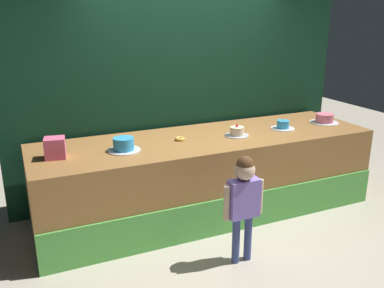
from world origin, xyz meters
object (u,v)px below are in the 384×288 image
at_px(pink_box, 55,148).
at_px(cake_center_left, 237,132).
at_px(cake_center_right, 283,125).
at_px(cake_far_left, 124,145).
at_px(donut, 180,139).
at_px(child_figure, 244,195).
at_px(cake_far_right, 324,119).

relative_size(pink_box, cake_center_left, 0.74).
distance_m(cake_center_left, cake_center_right, 0.65).
height_order(cake_far_left, cake_center_right, cake_center_right).
height_order(pink_box, cake_center_right, pink_box).
relative_size(cake_far_left, cake_center_right, 1.19).
relative_size(donut, cake_center_left, 0.39).
distance_m(pink_box, cake_center_right, 2.61).
bearing_deg(child_figure, cake_far_right, 30.14).
distance_m(donut, cake_center_right, 1.31).
bearing_deg(donut, pink_box, -177.96).
bearing_deg(donut, child_figure, -80.94).
height_order(child_figure, cake_center_left, cake_center_left).
bearing_deg(cake_center_right, pink_box, 179.53).
relative_size(child_figure, pink_box, 5.22).
xyz_separation_m(donut, cake_far_left, (-0.65, -0.10, 0.04)).
bearing_deg(child_figure, cake_far_left, 130.10).
distance_m(child_figure, cake_center_right, 1.54).
height_order(cake_far_left, cake_center_left, same).
bearing_deg(cake_center_left, cake_far_left, 179.84).
relative_size(child_figure, cake_center_right, 3.69).
bearing_deg(cake_far_right, donut, 178.77).
bearing_deg(cake_far_left, child_figure, -49.90).
distance_m(donut, cake_center_left, 0.66).
bearing_deg(cake_far_right, pink_box, -179.92).
relative_size(cake_center_right, cake_far_right, 0.79).
relative_size(pink_box, cake_center_right, 0.71).
bearing_deg(child_figure, donut, 99.06).
bearing_deg(cake_far_right, cake_center_right, -177.70).
distance_m(pink_box, cake_center_left, 1.96).
xyz_separation_m(pink_box, donut, (1.30, 0.05, -0.08)).
xyz_separation_m(child_figure, pink_box, (-1.48, 1.03, 0.33)).
height_order(child_figure, cake_center_right, cake_center_right).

